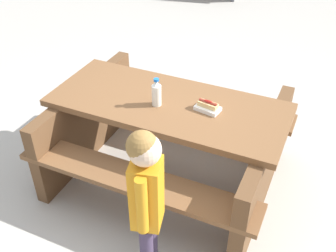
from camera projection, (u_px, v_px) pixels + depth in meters
ground_plane at (168, 175)px, 3.45m from camera, size 30.00×30.00×0.00m
picnic_table at (168, 134)px, 3.19m from camera, size 2.03×1.72×0.75m
soda_bottle at (157, 93)px, 2.92m from camera, size 0.07×0.07×0.22m
hotdog_tray at (208, 107)px, 2.90m from camera, size 0.21×0.17×0.08m
child_in_coat at (146, 194)px, 2.23m from camera, size 0.19×0.29×1.18m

